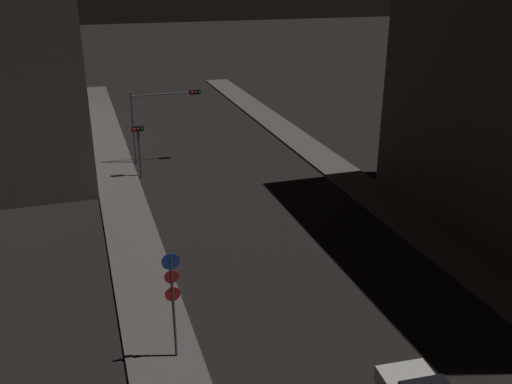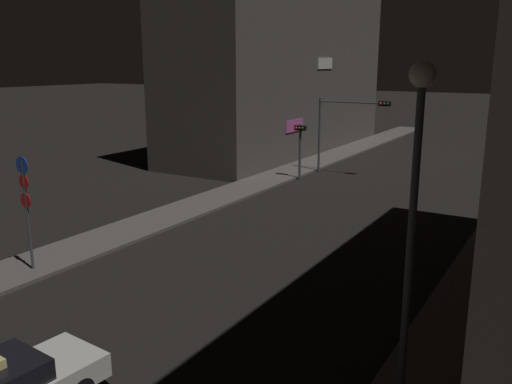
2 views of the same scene
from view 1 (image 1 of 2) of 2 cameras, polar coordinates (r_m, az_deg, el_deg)
sidewalk_left at (r=39.26m, az=-13.88°, el=1.07°), size 2.78×67.53×0.15m
sidewalk_right at (r=42.85m, az=6.97°, el=3.32°), size 2.78×67.53×0.15m
building_facade_left at (r=48.15m, az=-22.39°, el=14.07°), size 7.86×27.18×16.72m
traffic_light_overhead at (r=41.88m, az=-9.80°, el=8.19°), size 5.14×0.41×5.35m
traffic_light_left_kerb at (r=39.01m, az=-11.89°, el=5.18°), size 0.80×0.41×3.77m
sign_pole_left at (r=20.46m, az=-8.50°, el=-10.36°), size 0.64×0.10×4.32m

